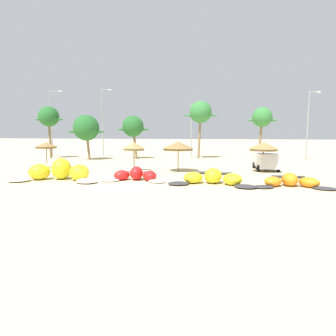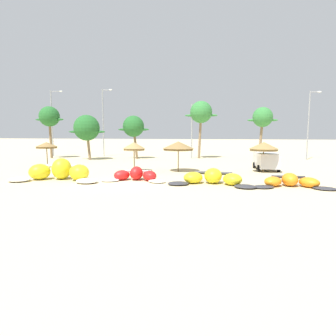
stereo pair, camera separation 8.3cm
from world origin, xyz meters
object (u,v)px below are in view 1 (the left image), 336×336
(palm_left, at_px, (86,128))
(lamppost_east_center, at_px, (192,128))
(kite_center, at_px, (213,178))
(palm_leftmost, at_px, (49,117))
(kite_left, at_px, (59,172))
(palm_center_left, at_px, (201,113))
(palm_center_right, at_px, (262,118))
(palm_left_of_gap, at_px, (133,127))
(lamppost_west, at_px, (52,120))
(beach_umbrella_middle, at_px, (134,146))
(lamppost_east, at_px, (309,122))
(kite_left_of_center, at_px, (136,175))
(lamppost_west_center, at_px, (103,120))
(beach_umbrella_near_van, at_px, (46,145))
(beach_umbrella_near_palms, at_px, (178,146))
(parked_van, at_px, (266,160))
(kite_right_of_center, at_px, (291,182))
(beach_umbrella_outermost, at_px, (264,146))

(palm_left, xyz_separation_m, lamppost_east_center, (14.82, 4.46, 0.05))
(kite_center, distance_m, palm_leftmost, 31.64)
(kite_left, xyz_separation_m, palm_center_left, (11.00, 22.13, 6.14))
(palm_center_right, bearing_deg, palm_left_of_gap, -176.29)
(lamppost_west, bearing_deg, palm_left_of_gap, -10.33)
(palm_leftmost, xyz_separation_m, lamppost_east_center, (21.38, 2.84, -1.61))
(palm_left, relative_size, palm_center_left, 0.75)
(beach_umbrella_middle, height_order, lamppost_east, lamppost_east)
(beach_umbrella_middle, bearing_deg, palm_left_of_gap, 105.02)
(kite_left_of_center, bearing_deg, palm_leftmost, 134.40)
(palm_center_right, height_order, lamppost_west_center, lamppost_west_center)
(palm_center_right, xyz_separation_m, lamppost_east_center, (-9.99, 0.71, -1.39))
(beach_umbrella_near_van, distance_m, lamppost_west, 16.34)
(lamppost_west, bearing_deg, palm_left, -32.66)
(lamppost_west_center, height_order, lamppost_east, lamppost_west_center)
(palm_left, xyz_separation_m, palm_center_left, (16.04, 4.61, 2.30))
(beach_umbrella_near_palms, xyz_separation_m, parked_van, (9.09, 2.64, -1.54))
(beach_umbrella_near_palms, xyz_separation_m, lamppost_east, (17.03, 15.41, 2.76))
(palm_center_left, bearing_deg, palm_left_of_gap, -168.17)
(parked_van, bearing_deg, palm_left_of_gap, 148.43)
(beach_umbrella_near_palms, distance_m, palm_center_right, 18.14)
(beach_umbrella_middle, bearing_deg, kite_left_of_center, -74.07)
(kite_left_of_center, xyz_separation_m, parked_van, (11.98, 8.75, 0.65))
(beach_umbrella_near_palms, bearing_deg, lamppost_east, 42.13)
(kite_center, bearing_deg, beach_umbrella_near_van, 155.71)
(kite_left_of_center, distance_m, lamppost_east_center, 21.93)
(palm_left_of_gap, distance_m, lamppost_east, 25.32)
(kite_right_of_center, relative_size, lamppost_east_center, 0.75)
(beach_umbrella_middle, relative_size, beach_umbrella_outermost, 0.99)
(kite_left, distance_m, lamppost_west, 26.66)
(palm_leftmost, height_order, lamppost_west_center, lamppost_west_center)
(lamppost_west, bearing_deg, kite_left_of_center, -48.39)
(beach_umbrella_middle, bearing_deg, palm_left, 131.16)
(beach_umbrella_near_van, height_order, lamppost_west, lamppost_west)
(kite_left, height_order, lamppost_east_center, lamppost_east_center)
(palm_left_of_gap, height_order, lamppost_west_center, lamppost_west_center)
(kite_center, distance_m, kite_right_of_center, 5.77)
(palm_center_right, bearing_deg, lamppost_west, 177.59)
(beach_umbrella_middle, distance_m, palm_left_of_gap, 14.56)
(beach_umbrella_middle, bearing_deg, palm_leftmost, 141.80)
(palm_left, height_order, palm_left_of_gap, palm_left)
(beach_umbrella_middle, height_order, beach_umbrella_near_palms, beach_umbrella_near_palms)
(palm_center_left, distance_m, lamppost_east, 15.44)
(beach_umbrella_near_palms, xyz_separation_m, palm_left_of_gap, (-8.18, 13.25, 2.13))
(lamppost_west_center, bearing_deg, lamppost_east_center, -7.67)
(kite_left_of_center, relative_size, lamppost_east, 0.58)
(beach_umbrella_outermost, distance_m, palm_left, 25.08)
(beach_umbrella_middle, height_order, lamppost_east_center, lamppost_east_center)
(kite_left, relative_size, palm_center_left, 0.93)
(beach_umbrella_middle, distance_m, lamppost_east_center, 16.67)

